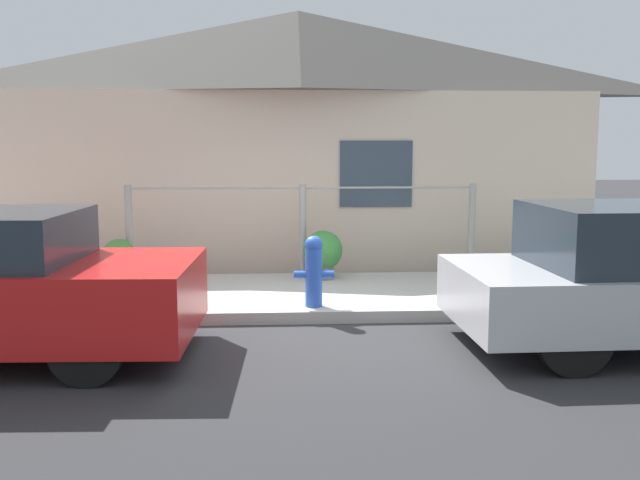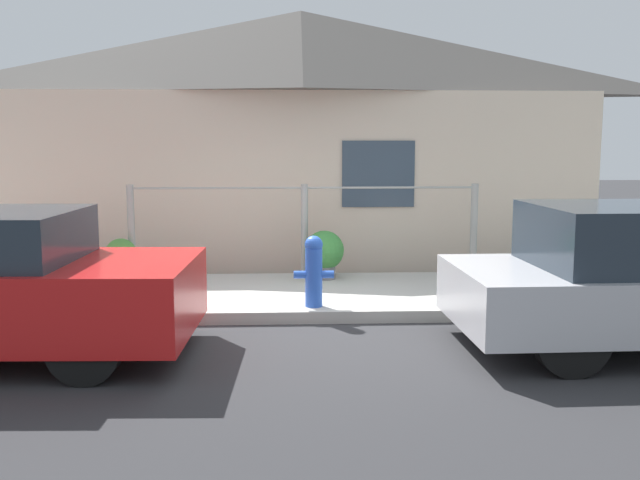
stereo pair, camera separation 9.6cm
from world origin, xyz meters
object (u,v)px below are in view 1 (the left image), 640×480
at_px(fire_hydrant, 314,270).
at_px(potted_plant_by_fence, 119,258).
at_px(potted_plant_corner, 539,259).
at_px(potted_plant_near_hydrant, 323,252).

xyz_separation_m(fire_hydrant, potted_plant_by_fence, (-2.58, 1.78, -0.12)).
bearing_deg(potted_plant_corner, fire_hydrant, -155.57).
bearing_deg(potted_plant_near_hydrant, potted_plant_corner, -4.38).
bearing_deg(potted_plant_corner, potted_plant_near_hydrant, 175.62).
distance_m(fire_hydrant, potted_plant_corner, 3.46).
distance_m(fire_hydrant, potted_plant_near_hydrant, 1.67).
height_order(fire_hydrant, potted_plant_near_hydrant, fire_hydrant).
bearing_deg(fire_hydrant, potted_plant_corner, 24.43).
xyz_separation_m(potted_plant_by_fence, potted_plant_corner, (5.73, -0.35, -0.02)).
distance_m(potted_plant_by_fence, potted_plant_corner, 5.74).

